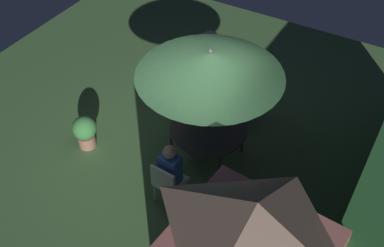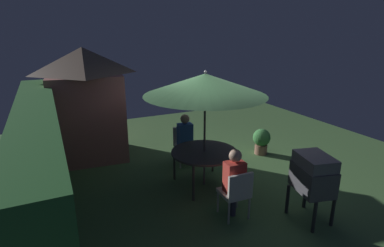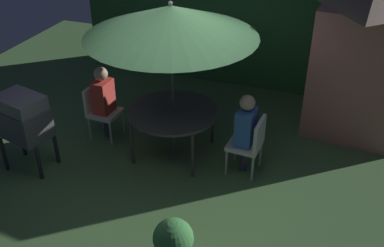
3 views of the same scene
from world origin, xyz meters
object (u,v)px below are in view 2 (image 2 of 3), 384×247
Objects in this scene: bbq_grill at (313,175)px; patio_umbrella at (205,85)px; person_in_blue at (185,134)px; chair_far_side at (184,143)px; potted_plant_by_shed at (261,140)px; garden_shed at (87,103)px; chair_near_shed at (236,191)px; patio_table at (204,154)px; person_in_red at (234,175)px.

patio_umbrella is at bearing 29.54° from bbq_grill.
chair_far_side is at bearing -3.77° from person_in_blue.
garden_shed is at bearing 67.01° from potted_plant_by_shed.
garden_shed is 2.56m from person_in_blue.
chair_near_shed is (0.57, 1.14, -0.33)m from bbq_grill.
person_in_blue is (-0.09, 0.01, 0.26)m from chair_far_side.
patio_table is 1.44m from patio_umbrella.
potted_plant_by_shed is at bearing -21.56° from bbq_grill.
garden_shed reaches higher than potted_plant_by_shed.
garden_shed is 2.32× the size of bbq_grill.
chair_far_side is (2.55, -0.15, 0.00)m from chair_near_shed.
patio_umbrella is 2.70× the size of chair_far_side.
person_in_blue is at bearing -3.77° from patio_table.
person_in_blue is at bearing 176.23° from chair_far_side.
patio_table reaches higher than potted_plant_by_shed.
patio_umbrella is 2.92m from potted_plant_by_shed.
chair_far_side is at bearing -3.32° from person_in_red.
person_in_blue reaches higher than chair_far_side.
patio_table is (-2.59, -1.93, -0.71)m from garden_shed.
chair_near_shed is 1.00× the size of chair_far_side.
bbq_grill is at bearing -150.46° from patio_umbrella.
chair_near_shed reaches higher than patio_table.
bbq_grill reaches higher than chair_near_shed.
garden_shed is at bearing 54.16° from person_in_blue.
bbq_grill is at bearing -162.40° from chair_far_side.
bbq_grill is 1.33× the size of chair_far_side.
patio_table is 1.15× the size of bbq_grill.
bbq_grill is at bearing -120.10° from person_in_red.
chair_far_side reaches higher than potted_plant_by_shed.
person_in_blue is at bearing -3.77° from patio_umbrella.
garden_shed reaches higher than chair_near_shed.
potted_plant_by_shed is (0.86, -2.16, -0.33)m from patio_table.
potted_plant_by_shed is (0.86, -2.16, -1.77)m from patio_umbrella.
potted_plant_by_shed is (2.75, -1.09, -0.47)m from bbq_grill.
patio_umbrella is 1.84m from person_in_red.
patio_umbrella is (-0.00, 0.00, 1.44)m from patio_table.
garden_shed reaches higher than person_in_blue.
person_in_red is at bearing -2.86° from chair_near_shed.
garden_shed is at bearing 25.52° from chair_near_shed.
person_in_red is (-1.23, 0.06, -1.37)m from patio_umbrella.
patio_table is at bearing -2.86° from chair_near_shed.
patio_umbrella is at bearing -2.86° from chair_near_shed.
patio_umbrella is at bearing -143.31° from garden_shed.
garden_shed is at bearing 55.87° from chair_far_side.
chair_far_side is 1.31× the size of potted_plant_by_shed.
person_in_red is 2.38m from person_in_blue.
person_in_blue is (1.14, -0.08, -1.37)m from patio_umbrella.
chair_far_side is 0.28m from person_in_blue.
patio_umbrella is at bearing 176.23° from chair_far_side.
chair_far_side is at bearing -124.13° from garden_shed.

